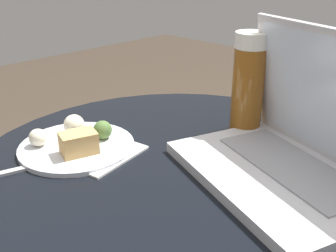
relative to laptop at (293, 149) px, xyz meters
name	(u,v)px	position (x,y,z in m)	size (l,w,h in m)	color
table	(183,234)	(-0.14, -0.10, -0.19)	(0.75, 0.75, 0.57)	#9E9EA3
napkin	(85,147)	(-0.32, -0.17, -0.05)	(0.21, 0.16, 0.00)	white
laptop	(293,149)	(0.00, 0.00, 0.00)	(0.38, 0.32, 0.23)	silver
beer_glass	(248,84)	(-0.15, 0.09, 0.05)	(0.06, 0.06, 0.20)	brown
snack_plate	(77,142)	(-0.33, -0.18, -0.04)	(0.21, 0.21, 0.05)	silver
fork	(69,158)	(-0.30, -0.22, -0.05)	(0.07, 0.19, 0.00)	#B2B2B7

